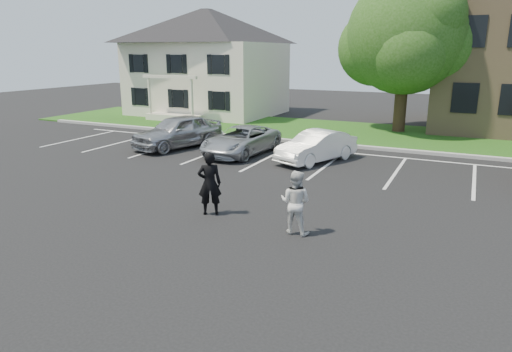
{
  "coord_description": "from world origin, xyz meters",
  "views": [
    {
      "loc": [
        5.25,
        -10.07,
        4.6
      ],
      "look_at": [
        0.0,
        1.0,
        1.25
      ],
      "focal_mm": 32.0,
      "sensor_mm": 36.0,
      "label": 1
    }
  ],
  "objects_px": {
    "car_silver_west": "(178,131)",
    "car_white_sedan": "(316,146)",
    "man_black_suit": "(210,183)",
    "house": "(208,62)",
    "car_silver_minivan": "(241,140)",
    "tree": "(408,38)",
    "man_white_shirt": "(295,202)"
  },
  "relations": [
    {
      "from": "car_silver_west",
      "to": "car_white_sedan",
      "type": "xyz_separation_m",
      "value": [
        7.11,
        0.06,
        -0.15
      ]
    },
    {
      "from": "man_black_suit",
      "to": "car_white_sedan",
      "type": "height_order",
      "value": "man_black_suit"
    },
    {
      "from": "house",
      "to": "car_silver_minivan",
      "type": "xyz_separation_m",
      "value": [
        8.75,
        -11.62,
        -3.19
      ]
    },
    {
      "from": "man_black_suit",
      "to": "car_white_sedan",
      "type": "bearing_deg",
      "value": -126.22
    },
    {
      "from": "tree",
      "to": "house",
      "type": "bearing_deg",
      "value": 171.11
    },
    {
      "from": "man_white_shirt",
      "to": "car_silver_west",
      "type": "height_order",
      "value": "man_white_shirt"
    },
    {
      "from": "house",
      "to": "car_silver_minivan",
      "type": "distance_m",
      "value": 14.89
    },
    {
      "from": "man_white_shirt",
      "to": "car_silver_west",
      "type": "bearing_deg",
      "value": -39.99
    },
    {
      "from": "car_silver_minivan",
      "to": "car_silver_west",
      "type": "bearing_deg",
      "value": -175.9
    },
    {
      "from": "car_silver_west",
      "to": "man_white_shirt",
      "type": "bearing_deg",
      "value": -23.99
    },
    {
      "from": "man_white_shirt",
      "to": "car_white_sedan",
      "type": "xyz_separation_m",
      "value": [
        -2.03,
        7.98,
        -0.19
      ]
    },
    {
      "from": "man_black_suit",
      "to": "man_white_shirt",
      "type": "xyz_separation_m",
      "value": [
        2.75,
        -0.3,
        -0.09
      ]
    },
    {
      "from": "car_silver_minivan",
      "to": "car_white_sedan",
      "type": "xyz_separation_m",
      "value": [
        3.6,
        0.07,
        0.02
      ]
    },
    {
      "from": "man_black_suit",
      "to": "man_white_shirt",
      "type": "bearing_deg",
      "value": 142.9
    },
    {
      "from": "man_black_suit",
      "to": "car_silver_minivan",
      "type": "relative_size",
      "value": 0.4
    },
    {
      "from": "man_white_shirt",
      "to": "house",
      "type": "bearing_deg",
      "value": -52.72
    },
    {
      "from": "house",
      "to": "car_white_sedan",
      "type": "bearing_deg",
      "value": -43.06
    },
    {
      "from": "car_silver_minivan",
      "to": "car_white_sedan",
      "type": "relative_size",
      "value": 1.16
    },
    {
      "from": "tree",
      "to": "car_silver_minivan",
      "type": "relative_size",
      "value": 1.9
    },
    {
      "from": "car_silver_minivan",
      "to": "car_white_sedan",
      "type": "height_order",
      "value": "car_white_sedan"
    },
    {
      "from": "car_silver_west",
      "to": "car_white_sedan",
      "type": "bearing_deg",
      "value": 17.39
    },
    {
      "from": "car_silver_west",
      "to": "tree",
      "type": "bearing_deg",
      "value": 62.12
    },
    {
      "from": "car_white_sedan",
      "to": "tree",
      "type": "bearing_deg",
      "value": 99.55
    },
    {
      "from": "man_black_suit",
      "to": "car_silver_west",
      "type": "height_order",
      "value": "man_black_suit"
    },
    {
      "from": "tree",
      "to": "man_white_shirt",
      "type": "height_order",
      "value": "tree"
    },
    {
      "from": "car_silver_west",
      "to": "car_silver_minivan",
      "type": "distance_m",
      "value": 3.52
    },
    {
      "from": "car_silver_west",
      "to": "man_black_suit",
      "type": "bearing_deg",
      "value": -33.09
    },
    {
      "from": "house",
      "to": "man_white_shirt",
      "type": "bearing_deg",
      "value": -53.62
    },
    {
      "from": "man_black_suit",
      "to": "man_white_shirt",
      "type": "distance_m",
      "value": 2.77
    },
    {
      "from": "tree",
      "to": "car_silver_minivan",
      "type": "bearing_deg",
      "value": -121.6
    },
    {
      "from": "man_black_suit",
      "to": "car_silver_west",
      "type": "xyz_separation_m",
      "value": [
        -6.39,
        7.62,
        -0.13
      ]
    },
    {
      "from": "man_black_suit",
      "to": "car_silver_minivan",
      "type": "bearing_deg",
      "value": -100.12
    }
  ]
}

